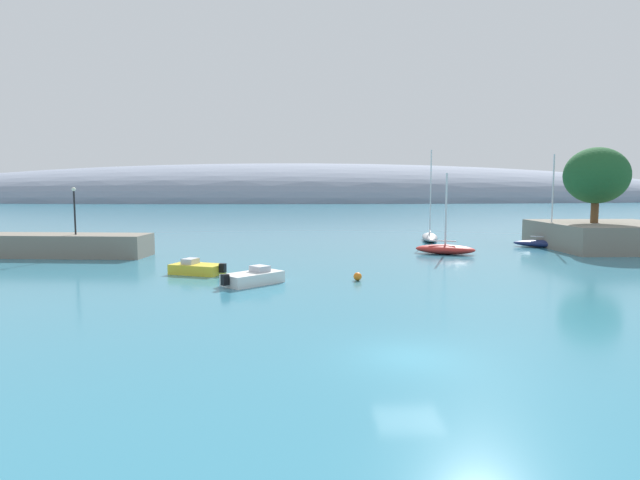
% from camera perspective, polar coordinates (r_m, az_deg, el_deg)
% --- Properties ---
extents(water, '(600.00, 600.00, 0.00)m').
position_cam_1_polar(water, '(21.03, 9.47, -12.18)').
color(water, teal).
rests_on(water, ground).
extents(shore_outcrop, '(13.10, 13.61, 2.69)m').
position_cam_1_polar(shore_outcrop, '(63.71, 28.53, 0.41)').
color(shore_outcrop, gray).
rests_on(shore_outcrop, ground).
extents(tree_clump_shore, '(6.44, 6.44, 7.83)m').
position_cam_1_polar(tree_clump_shore, '(62.65, 27.37, 6.11)').
color(tree_clump_shore, brown).
rests_on(tree_clump_shore, shore_outcrop).
extents(breakwater_rocks, '(16.64, 5.65, 2.07)m').
position_cam_1_polar(breakwater_rocks, '(55.18, -25.91, -0.51)').
color(breakwater_rocks, gray).
rests_on(breakwater_rocks, ground).
extents(distant_ridge, '(395.38, 89.76, 34.52)m').
position_cam_1_polar(distant_ridge, '(250.57, -2.50, 4.19)').
color(distant_ridge, gray).
rests_on(distant_ridge, ground).
extents(sailboat_navy_near_shore, '(7.55, 5.10, 9.84)m').
position_cam_1_polar(sailboat_navy_near_shore, '(61.76, 23.36, -0.31)').
color(sailboat_navy_near_shore, navy).
rests_on(sailboat_navy_near_shore, water).
extents(sailboat_grey_mid_mooring, '(3.35, 8.64, 10.84)m').
position_cam_1_polar(sailboat_grey_mid_mooring, '(65.62, 11.61, 0.38)').
color(sailboat_grey_mid_mooring, gray).
rests_on(sailboat_grey_mid_mooring, water).
extents(sailboat_red_outer_mooring, '(6.06, 4.14, 7.75)m').
position_cam_1_polar(sailboat_red_outer_mooring, '(52.77, 13.19, -0.90)').
color(sailboat_red_outer_mooring, red).
rests_on(sailboat_red_outer_mooring, water).
extents(motorboat_yellow_foreground, '(4.39, 3.18, 1.14)m').
position_cam_1_polar(motorboat_yellow_foreground, '(40.68, -12.97, -2.97)').
color(motorboat_yellow_foreground, yellow).
rests_on(motorboat_yellow_foreground, water).
extents(motorboat_white_alongside_breakwater, '(4.21, 4.16, 1.17)m').
position_cam_1_polar(motorboat_white_alongside_breakwater, '(35.80, -7.15, -4.01)').
color(motorboat_white_alongside_breakwater, white).
rests_on(motorboat_white_alongside_breakwater, water).
extents(mooring_buoy_orange, '(0.57, 0.57, 0.57)m').
position_cam_1_polar(mooring_buoy_orange, '(36.95, 4.02, -3.90)').
color(mooring_buoy_orange, orange).
rests_on(mooring_buoy_orange, water).
extents(harbor_lamp_post, '(0.36, 0.36, 4.33)m').
position_cam_1_polar(harbor_lamp_post, '(53.76, -24.70, 3.36)').
color(harbor_lamp_post, black).
rests_on(harbor_lamp_post, breakwater_rocks).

